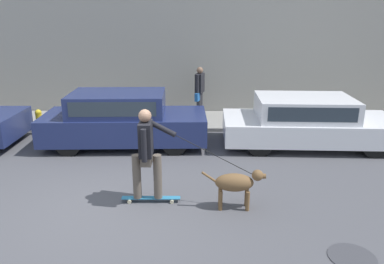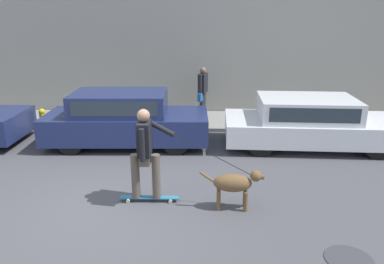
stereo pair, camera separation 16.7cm
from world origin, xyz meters
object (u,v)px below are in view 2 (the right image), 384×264
object	(u,v)px
skateboarder	(146,151)
pedestrian_with_bag	(203,90)
parked_car_1	(125,120)
dog	(235,184)
parked_car_2	(310,123)
fire_hydrant	(43,120)

from	to	relation	value
skateboarder	pedestrian_with_bag	xyz separation A→B (m)	(0.99, 5.39, 0.01)
parked_car_1	pedestrian_with_bag	xyz separation A→B (m)	(1.97, 2.31, 0.32)
parked_car_1	dog	xyz separation A→B (m)	(2.53, -3.29, -0.20)
parked_car_2	fire_hydrant	size ratio (longest dim) A/B	6.11
dog	skateboarder	bearing A→B (deg)	174.21
dog	pedestrian_with_bag	world-z (taller)	pedestrian_with_bag
skateboarder	pedestrian_with_bag	size ratio (longest dim) A/B	1.49
skateboarder	fire_hydrant	xyz separation A→B (m)	(-3.52, 3.97, -0.60)
fire_hydrant	parked_car_2	bearing A→B (deg)	-6.99
parked_car_1	skateboarder	size ratio (longest dim) A/B	1.73
dog	skateboarder	xyz separation A→B (m)	(-1.55, 0.21, 0.51)
skateboarder	parked_car_2	bearing A→B (deg)	39.37
skateboarder	pedestrian_with_bag	distance (m)	5.48
parked_car_1	dog	world-z (taller)	parked_car_1
pedestrian_with_bag	parked_car_2	bearing A→B (deg)	157.20
parked_car_2	dog	distance (m)	3.95
parked_car_2	pedestrian_with_bag	bearing A→B (deg)	141.94
parked_car_1	parked_car_2	size ratio (longest dim) A/B	0.94
pedestrian_with_bag	fire_hydrant	bearing A→B (deg)	34.99
dog	parked_car_1	bearing A→B (deg)	129.61
parked_car_1	parked_car_2	distance (m)	4.70
skateboarder	fire_hydrant	bearing A→B (deg)	131.25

